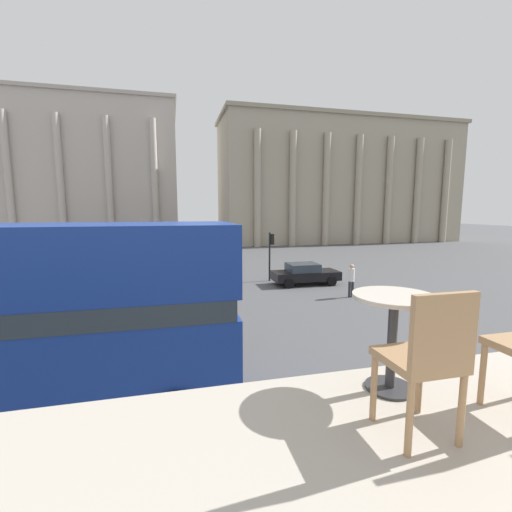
% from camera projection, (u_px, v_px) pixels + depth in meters
% --- Properties ---
extents(cafe_dining_table, '(0.60, 0.60, 0.73)m').
position_uv_depth(cafe_dining_table, '(393.00, 321.00, 2.52)').
color(cafe_dining_table, '#2D2D30').
rests_on(cafe_dining_table, cafe_floor_slab).
extents(cafe_chair_0, '(0.40, 0.40, 0.91)m').
position_uv_depth(cafe_chair_0, '(426.00, 356.00, 1.95)').
color(cafe_chair_0, '#A87F56').
rests_on(cafe_chair_0, cafe_floor_slab).
extents(plaza_building_left, '(31.42, 15.03, 21.10)m').
position_uv_depth(plaza_building_left, '(74.00, 172.00, 53.04)').
color(plaza_building_left, '#BCB2A8').
rests_on(plaza_building_left, ground_plane).
extents(plaza_building_right, '(35.96, 12.11, 17.80)m').
position_uv_depth(plaza_building_right, '(338.00, 182.00, 51.93)').
color(plaza_building_right, '#A39984').
rests_on(plaza_building_right, ground_plane).
extents(traffic_light_near, '(0.42, 0.24, 3.53)m').
position_uv_depth(traffic_light_near, '(131.00, 272.00, 13.05)').
color(traffic_light_near, black).
rests_on(traffic_light_near, ground_plane).
extents(traffic_light_mid, '(0.42, 0.24, 3.23)m').
position_uv_depth(traffic_light_mid, '(271.00, 249.00, 22.59)').
color(traffic_light_mid, black).
rests_on(traffic_light_mid, ground_plane).
extents(traffic_light_far, '(0.42, 0.24, 3.35)m').
position_uv_depth(traffic_light_far, '(122.00, 241.00, 27.71)').
color(traffic_light_far, black).
rests_on(traffic_light_far, ground_plane).
extents(car_black, '(4.20, 1.93, 1.35)m').
position_uv_depth(car_black, '(305.00, 273.00, 21.67)').
color(car_black, black).
rests_on(car_black, ground_plane).
extents(pedestrian_red, '(0.32, 0.32, 1.78)m').
position_uv_depth(pedestrian_red, '(140.00, 281.00, 17.84)').
color(pedestrian_red, '#282B33').
rests_on(pedestrian_red, ground_plane).
extents(pedestrian_white, '(0.32, 0.32, 1.80)m').
position_uv_depth(pedestrian_white, '(351.00, 278.00, 18.43)').
color(pedestrian_white, '#282B33').
rests_on(pedestrian_white, ground_plane).
extents(pedestrian_yellow, '(0.32, 0.32, 1.74)m').
position_uv_depth(pedestrian_yellow, '(121.00, 286.00, 16.72)').
color(pedestrian_yellow, '#282B33').
rests_on(pedestrian_yellow, ground_plane).
extents(pedestrian_blue, '(0.32, 0.32, 1.70)m').
position_uv_depth(pedestrian_blue, '(67.00, 253.00, 29.67)').
color(pedestrian_blue, '#282B33').
rests_on(pedestrian_blue, ground_plane).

